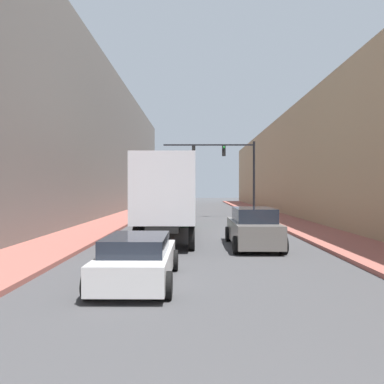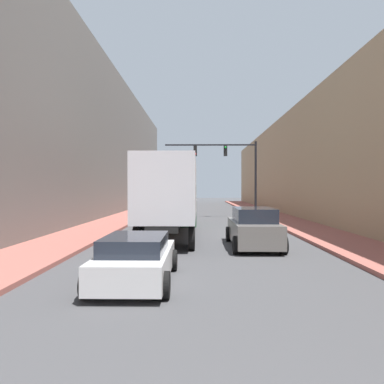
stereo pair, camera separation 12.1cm
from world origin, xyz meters
TOP-DOWN VIEW (x-y plane):
  - sidewalk_right at (6.43, 30.00)m, footprint 3.09×80.00m
  - sidewalk_left at (-6.43, 30.00)m, footprint 3.09×80.00m
  - building_right at (10.97, 30.00)m, footprint 6.00×80.00m
  - building_left at (-10.97, 30.00)m, footprint 6.00×80.00m
  - semi_truck at (-1.63, 19.44)m, footprint 2.55×12.42m
  - sedan_car at (-1.91, 9.23)m, footprint 2.02×4.28m
  - suv_car at (2.13, 15.37)m, footprint 2.06×4.80m
  - traffic_signal_gantry at (2.81, 31.49)m, footprint 7.91×0.35m

SIDE VIEW (x-z plane):
  - sidewalk_right at x=6.43m, z-range 0.00..0.15m
  - sidewalk_left at x=-6.43m, z-range 0.00..0.15m
  - sedan_car at x=-1.91m, z-range -0.02..1.27m
  - suv_car at x=2.13m, z-range -0.04..1.66m
  - semi_truck at x=-1.63m, z-range 0.28..4.24m
  - traffic_signal_gantry at x=2.81m, z-range 1.33..7.91m
  - building_right at x=10.97m, z-range 0.00..9.61m
  - building_left at x=-10.97m, z-range 0.00..13.85m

